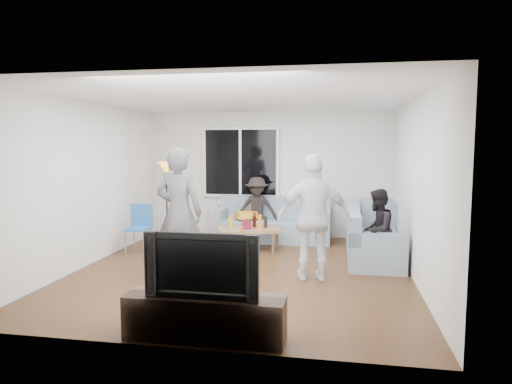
% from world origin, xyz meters
% --- Properties ---
extents(floor, '(5.00, 5.50, 0.04)m').
position_xyz_m(floor, '(0.00, 0.00, -0.02)').
color(floor, '#56351C').
rests_on(floor, ground).
extents(ceiling, '(5.00, 5.50, 0.04)m').
position_xyz_m(ceiling, '(0.00, 0.00, 2.62)').
color(ceiling, white).
rests_on(ceiling, ground).
extents(wall_back, '(5.00, 0.04, 2.60)m').
position_xyz_m(wall_back, '(0.00, 2.77, 1.30)').
color(wall_back, silver).
rests_on(wall_back, ground).
extents(wall_front, '(5.00, 0.04, 2.60)m').
position_xyz_m(wall_front, '(0.00, -2.77, 1.30)').
color(wall_front, silver).
rests_on(wall_front, ground).
extents(wall_left, '(0.04, 5.50, 2.60)m').
position_xyz_m(wall_left, '(-2.52, 0.00, 1.30)').
color(wall_left, silver).
rests_on(wall_left, ground).
extents(wall_right, '(0.04, 5.50, 2.60)m').
position_xyz_m(wall_right, '(2.52, 0.00, 1.30)').
color(wall_right, silver).
rests_on(wall_right, ground).
extents(window_frame, '(1.62, 0.06, 1.47)m').
position_xyz_m(window_frame, '(-0.60, 2.69, 1.55)').
color(window_frame, white).
rests_on(window_frame, wall_back).
extents(window_glass, '(1.50, 0.02, 1.35)m').
position_xyz_m(window_glass, '(-0.60, 2.65, 1.55)').
color(window_glass, black).
rests_on(window_glass, window_frame).
extents(window_mullion, '(0.05, 0.03, 1.35)m').
position_xyz_m(window_mullion, '(-0.60, 2.64, 1.55)').
color(window_mullion, white).
rests_on(window_mullion, window_frame).
extents(radiator, '(1.30, 0.12, 0.62)m').
position_xyz_m(radiator, '(-0.60, 2.65, 0.31)').
color(radiator, silver).
rests_on(radiator, floor).
extents(potted_plant, '(0.24, 0.21, 0.36)m').
position_xyz_m(potted_plant, '(-0.26, 2.62, 0.80)').
color(potted_plant, '#2B5C25').
rests_on(potted_plant, radiator).
extents(vase, '(0.20, 0.20, 0.18)m').
position_xyz_m(vase, '(-1.03, 2.62, 0.71)').
color(vase, silver).
rests_on(vase, radiator).
extents(sofa_back_section, '(2.30, 0.85, 0.85)m').
position_xyz_m(sofa_back_section, '(0.13, 2.27, 0.42)').
color(sofa_back_section, gray).
rests_on(sofa_back_section, floor).
extents(sofa_right_section, '(2.00, 0.85, 0.85)m').
position_xyz_m(sofa_right_section, '(2.02, 1.06, 0.42)').
color(sofa_right_section, gray).
rests_on(sofa_right_section, floor).
extents(sofa_corner, '(0.85, 0.85, 0.85)m').
position_xyz_m(sofa_corner, '(2.29, 2.27, 0.42)').
color(sofa_corner, gray).
rests_on(sofa_corner, floor).
extents(cushion_yellow, '(0.48, 0.46, 0.14)m').
position_xyz_m(cushion_yellow, '(-0.40, 2.25, 0.51)').
color(cushion_yellow, gold).
rests_on(cushion_yellow, sofa_back_section).
extents(cushion_red, '(0.43, 0.39, 0.13)m').
position_xyz_m(cushion_red, '(-0.33, 2.33, 0.51)').
color(cushion_red, maroon).
rests_on(cushion_red, sofa_back_section).
extents(coffee_table, '(1.24, 0.94, 0.40)m').
position_xyz_m(coffee_table, '(-0.18, 1.37, 0.20)').
color(coffee_table, '#9D724C').
rests_on(coffee_table, floor).
extents(pitcher, '(0.17, 0.17, 0.17)m').
position_xyz_m(pitcher, '(-0.20, 1.27, 0.49)').
color(pitcher, maroon).
rests_on(pitcher, coffee_table).
extents(side_chair, '(0.43, 0.43, 0.86)m').
position_xyz_m(side_chair, '(-2.05, 0.78, 0.43)').
color(side_chair, '#2765AB').
rests_on(side_chair, floor).
extents(floor_lamp, '(0.32, 0.32, 1.56)m').
position_xyz_m(floor_lamp, '(-2.05, 2.16, 0.78)').
color(floor_lamp, gold).
rests_on(floor_lamp, floor).
extents(player_left, '(0.72, 0.49, 1.89)m').
position_xyz_m(player_left, '(-0.84, -0.48, 0.94)').
color(player_left, '#46474B').
rests_on(player_left, floor).
extents(player_right, '(1.11, 0.62, 1.79)m').
position_xyz_m(player_right, '(1.09, -0.29, 0.90)').
color(player_right, silver).
rests_on(player_right, floor).
extents(spectator_right, '(0.65, 0.73, 1.26)m').
position_xyz_m(spectator_right, '(2.02, 0.37, 0.63)').
color(spectator_right, black).
rests_on(spectator_right, floor).
extents(spectator_back, '(0.87, 0.56, 1.27)m').
position_xyz_m(spectator_back, '(-0.19, 2.30, 0.64)').
color(spectator_back, black).
rests_on(spectator_back, floor).
extents(tv_console, '(1.60, 0.40, 0.44)m').
position_xyz_m(tv_console, '(0.14, -2.50, 0.22)').
color(tv_console, '#34251A').
rests_on(tv_console, floor).
extents(television, '(1.13, 0.15, 0.65)m').
position_xyz_m(television, '(0.14, -2.50, 0.77)').
color(television, black).
rests_on(television, tv_console).
extents(bottle_c, '(0.07, 0.07, 0.20)m').
position_xyz_m(bottle_c, '(-0.09, 1.51, 0.50)').
color(bottle_c, black).
rests_on(bottle_c, coffee_table).
extents(bottle_a, '(0.07, 0.07, 0.22)m').
position_xyz_m(bottle_a, '(-0.53, 1.46, 0.51)').
color(bottle_a, orange).
rests_on(bottle_a, coffee_table).
extents(bottle_d, '(0.07, 0.07, 0.27)m').
position_xyz_m(bottle_d, '(0.05, 1.28, 0.53)').
color(bottle_d, orange).
rests_on(bottle_d, coffee_table).
extents(bottle_e, '(0.07, 0.07, 0.21)m').
position_xyz_m(bottle_e, '(0.12, 1.46, 0.50)').
color(bottle_e, black).
rests_on(bottle_e, coffee_table).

